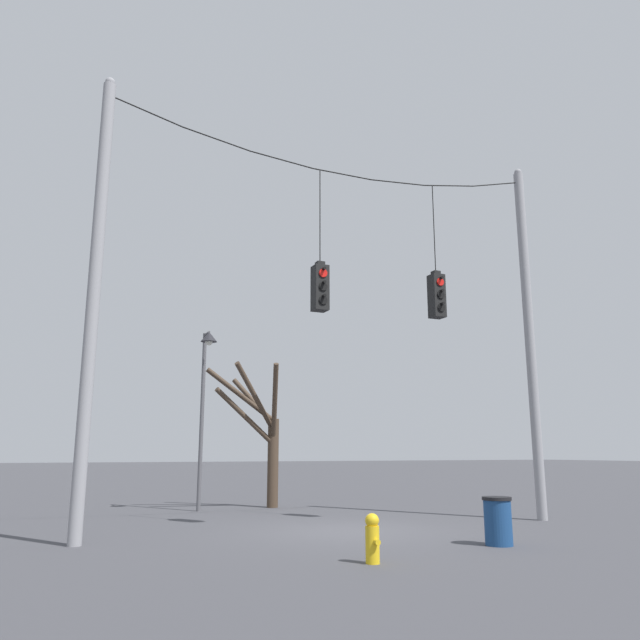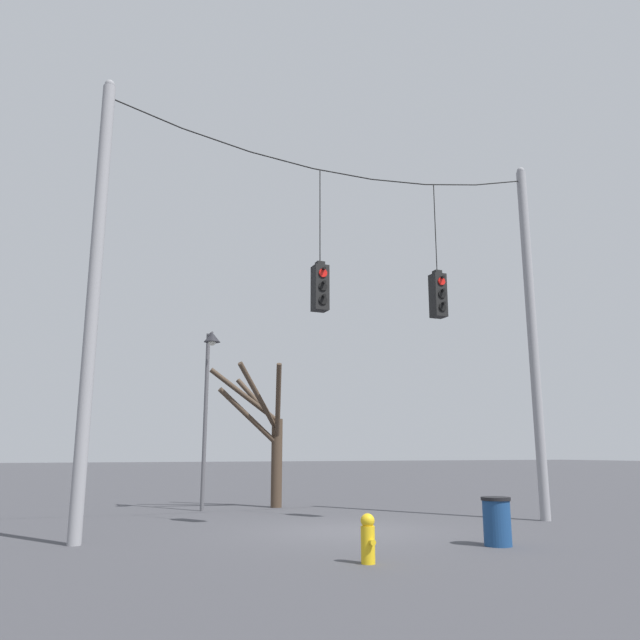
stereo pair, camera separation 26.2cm
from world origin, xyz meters
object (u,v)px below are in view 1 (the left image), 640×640
(trash_bin, at_px, (498,521))
(bare_tree, at_px, (264,434))
(traffic_light_near_right_pole, at_px, (320,287))
(street_lamp, at_px, (206,376))
(utility_pole_right, at_px, (529,335))
(fire_hydrant, at_px, (372,538))
(traffic_light_over_intersection, at_px, (437,295))
(utility_pole_left, at_px, (94,294))

(trash_bin, bearing_deg, bare_tree, 99.49)
(bare_tree, bearing_deg, trash_bin, -80.51)
(traffic_light_near_right_pole, height_order, bare_tree, traffic_light_near_right_pole)
(street_lamp, relative_size, bare_tree, 1.21)
(bare_tree, bearing_deg, utility_pole_right, -48.68)
(bare_tree, xyz_separation_m, fire_hydrant, (-1.52, -9.98, -1.88))
(utility_pole_right, distance_m, trash_bin, 6.58)
(traffic_light_over_intersection, relative_size, street_lamp, 0.67)
(fire_hydrant, bearing_deg, utility_pole_left, 137.41)
(utility_pole_right, height_order, traffic_light_over_intersection, utility_pole_right)
(traffic_light_over_intersection, distance_m, bare_tree, 7.44)
(street_lamp, xyz_separation_m, trash_bin, (3.58, -8.75, -3.50))
(traffic_light_near_right_pole, xyz_separation_m, bare_tree, (0.75, 6.16, -3.20))
(bare_tree, bearing_deg, traffic_light_near_right_pole, -96.90)
(utility_pole_right, relative_size, bare_tree, 2.19)
(utility_pole_right, xyz_separation_m, fire_hydrant, (-6.93, -3.83, -4.40))
(utility_pole_left, bearing_deg, trash_bin, -23.00)
(utility_pole_left, bearing_deg, bare_tree, 47.30)
(traffic_light_over_intersection, bearing_deg, traffic_light_near_right_pole, -180.00)
(utility_pole_left, relative_size, utility_pole_right, 1.00)
(traffic_light_over_intersection, height_order, bare_tree, traffic_light_over_intersection)
(utility_pole_right, distance_m, traffic_light_over_intersection, 3.04)
(traffic_light_near_right_pole, height_order, street_lamp, traffic_light_near_right_pole)
(traffic_light_over_intersection, xyz_separation_m, bare_tree, (-2.48, 6.16, -3.34))
(utility_pole_left, distance_m, street_lamp, 6.80)
(street_lamp, distance_m, bare_tree, 2.69)
(traffic_light_near_right_pole, bearing_deg, bare_tree, 83.10)
(traffic_light_near_right_pole, bearing_deg, utility_pole_left, 179.91)
(trash_bin, bearing_deg, fire_hydrant, -166.03)
(utility_pole_right, distance_m, street_lamp, 9.41)
(street_lamp, xyz_separation_m, bare_tree, (2.04, 0.47, -1.68))
(street_lamp, bearing_deg, bare_tree, 13.08)
(traffic_light_over_intersection, height_order, street_lamp, traffic_light_over_intersection)
(street_lamp, distance_m, fire_hydrant, 10.17)
(utility_pole_left, height_order, traffic_light_over_intersection, utility_pole_left)
(utility_pole_right, xyz_separation_m, traffic_light_near_right_pole, (-6.16, -0.01, 0.68))
(traffic_light_near_right_pole, height_order, trash_bin, traffic_light_near_right_pole)
(fire_hydrant, bearing_deg, bare_tree, 81.35)
(utility_pole_right, bearing_deg, bare_tree, 131.32)
(utility_pole_left, bearing_deg, traffic_light_near_right_pole, -0.09)
(utility_pole_left, height_order, street_lamp, utility_pole_left)
(traffic_light_over_intersection, bearing_deg, street_lamp, 128.47)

